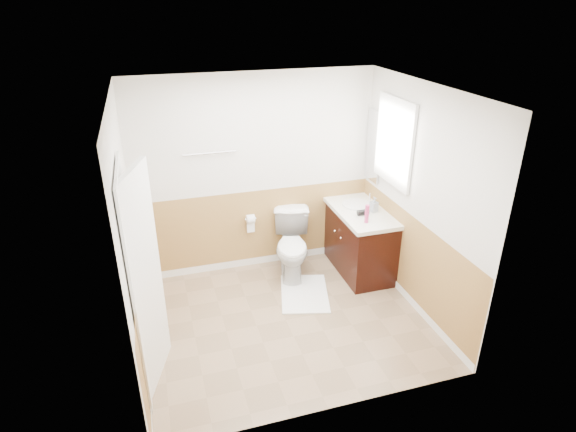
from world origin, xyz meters
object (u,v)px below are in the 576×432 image
object	(u,v)px
bath_mat	(304,293)
lotion_bottle	(367,214)
vanity_cabinet	(359,242)
soap_dispenser	(374,204)
toilet	(292,246)

from	to	relation	value
bath_mat	lotion_bottle	distance (m)	1.21
bath_mat	vanity_cabinet	world-z (taller)	vanity_cabinet
bath_mat	soap_dispenser	world-z (taller)	soap_dispenser
soap_dispenser	bath_mat	bearing A→B (deg)	-164.39
toilet	lotion_bottle	world-z (taller)	lotion_bottle
lotion_bottle	toilet	bearing A→B (deg)	147.21
bath_mat	vanity_cabinet	distance (m)	1.01
vanity_cabinet	toilet	bearing A→B (deg)	170.80
bath_mat	soap_dispenser	xyz separation A→B (m)	(0.98, 0.27, 0.93)
toilet	lotion_bottle	bearing A→B (deg)	-17.84
bath_mat	toilet	bearing A→B (deg)	90.00
toilet	bath_mat	xyz separation A→B (m)	(0.00, -0.50, -0.39)
soap_dispenser	lotion_bottle	bearing A→B (deg)	-130.12
soap_dispenser	vanity_cabinet	bearing A→B (deg)	143.91
vanity_cabinet	lotion_bottle	bearing A→B (deg)	-106.01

